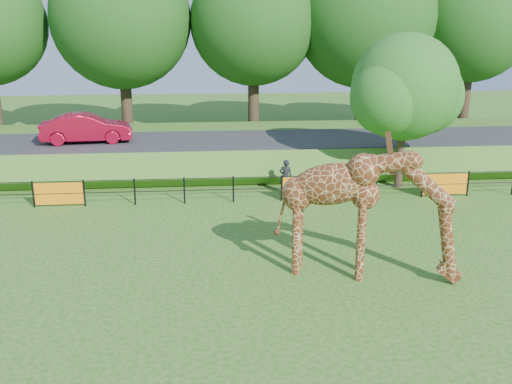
% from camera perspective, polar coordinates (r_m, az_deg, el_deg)
% --- Properties ---
extents(ground, '(90.00, 90.00, 0.00)m').
position_cam_1_polar(ground, '(16.16, -0.86, -9.66)').
color(ground, '#295615').
rests_on(ground, ground).
extents(giraffe, '(5.40, 2.55, 3.82)m').
position_cam_1_polar(giraffe, '(16.54, 11.18, -2.18)').
color(giraffe, '#582912').
rests_on(giraffe, ground).
extents(perimeter_fence, '(28.07, 0.10, 1.10)m').
position_cam_1_polar(perimeter_fence, '(23.42, -2.29, 0.27)').
color(perimeter_fence, black).
rests_on(perimeter_fence, ground).
extents(embankment, '(40.00, 9.00, 1.30)m').
position_cam_1_polar(embankment, '(30.66, -2.98, 4.41)').
color(embankment, '#295615').
rests_on(embankment, ground).
extents(road, '(40.00, 5.00, 0.12)m').
position_cam_1_polar(road, '(29.04, -2.89, 5.15)').
color(road, '#2C2C2E').
rests_on(road, embankment).
extents(car_blue, '(4.14, 1.98, 1.36)m').
position_cam_1_polar(car_blue, '(29.92, -16.40, 6.28)').
color(car_blue, '#1639B7').
rests_on(car_blue, road).
extents(car_red, '(4.49, 1.97, 1.43)m').
position_cam_1_polar(car_red, '(29.38, -16.59, 6.15)').
color(car_red, '#B80D2A').
rests_on(car_red, road).
extents(visitor, '(0.59, 0.42, 1.52)m').
position_cam_1_polar(visitor, '(24.52, 2.98, 1.53)').
color(visitor, black).
rests_on(visitor, ground).
extents(tree_east, '(5.40, 4.71, 6.76)m').
position_cam_1_polar(tree_east, '(25.73, 14.83, 9.71)').
color(tree_east, black).
rests_on(tree_east, ground).
extents(bg_tree_line, '(37.30, 8.80, 11.82)m').
position_cam_1_polar(bg_tree_line, '(36.55, -0.44, 16.75)').
color(bg_tree_line, black).
rests_on(bg_tree_line, ground).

